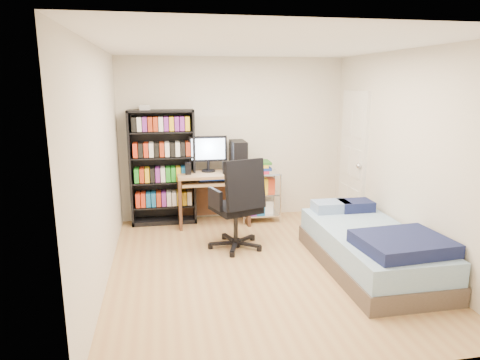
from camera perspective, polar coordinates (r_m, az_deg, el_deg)
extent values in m
cube|color=tan|center=(5.18, 2.89, -11.52)|extent=(3.50, 4.00, 0.04)
cube|color=white|center=(4.74, 3.25, 17.73)|extent=(3.50, 4.00, 0.04)
cube|color=silver|center=(6.75, -0.97, 5.49)|extent=(3.50, 0.04, 2.50)
cube|color=silver|center=(2.93, 12.38, -4.68)|extent=(3.50, 0.04, 2.50)
cube|color=silver|center=(4.71, -18.36, 1.60)|extent=(0.04, 4.00, 2.50)
cube|color=silver|center=(5.49, 21.37, 2.88)|extent=(0.04, 4.00, 2.50)
cube|color=black|center=(6.55, -10.28, 1.62)|extent=(0.97, 0.32, 1.73)
cube|color=black|center=(6.69, -10.07, -3.38)|extent=(0.91, 0.30, 0.02)
cube|color=#B33417|center=(6.64, -10.11, -2.37)|extent=(0.84, 0.26, 0.21)
cube|color=black|center=(6.59, -10.20, -0.22)|extent=(0.91, 0.30, 0.02)
cube|color=#1763A5|center=(6.55, -10.24, 0.82)|extent=(0.84, 0.26, 0.21)
cube|color=black|center=(6.52, -10.33, 3.02)|extent=(0.91, 0.30, 0.02)
cube|color=yellow|center=(6.49, -10.38, 4.08)|extent=(0.84, 0.26, 0.21)
cube|color=black|center=(6.46, -10.47, 6.32)|extent=(0.91, 0.30, 0.02)
cube|color=green|center=(6.44, -10.51, 7.41)|extent=(0.84, 0.26, 0.21)
cube|color=silver|center=(6.44, -12.55, 9.42)|extent=(0.15, 0.14, 0.07)
cube|color=tan|center=(6.44, -3.66, 0.79)|extent=(1.06, 0.58, 0.04)
cube|color=#39281F|center=(6.50, -8.06, -2.81)|extent=(0.04, 0.58, 0.75)
cube|color=#39281F|center=(6.61, 0.76, -2.40)|extent=(0.04, 0.58, 0.75)
cube|color=#39281F|center=(6.79, -3.89, -1.84)|extent=(1.02, 0.03, 0.69)
cube|color=tan|center=(6.38, -3.55, -0.29)|extent=(0.95, 0.48, 0.03)
cube|color=black|center=(6.36, -3.53, -0.10)|extent=(0.47, 0.16, 0.03)
cube|color=black|center=(6.48, -4.29, 4.18)|extent=(0.57, 0.05, 0.38)
cube|color=silver|center=(6.45, -4.26, 4.14)|extent=(0.51, 0.01, 0.32)
cube|color=black|center=(6.51, -0.22, 3.21)|extent=(0.21, 0.44, 0.47)
cube|color=black|center=(6.34, -6.94, 1.54)|extent=(0.08, 0.08, 0.18)
cube|color=black|center=(6.34, -1.94, 1.64)|extent=(0.08, 0.08, 0.18)
cylinder|color=black|center=(5.61, -0.58, -6.02)|extent=(0.06, 0.06, 0.43)
cube|color=black|center=(5.53, -0.58, -3.72)|extent=(0.68, 0.68, 0.09)
cube|color=black|center=(5.23, 0.69, -0.63)|extent=(0.54, 0.32, 0.62)
cube|color=black|center=(5.36, -3.33, -2.53)|extent=(0.15, 0.33, 0.25)
cube|color=black|center=(5.63, 2.02, -1.78)|extent=(0.15, 0.33, 0.25)
cylinder|color=silver|center=(6.43, 0.57, -2.75)|extent=(0.03, 0.03, 0.77)
cylinder|color=silver|center=(6.55, 5.43, -2.52)|extent=(0.03, 0.03, 0.77)
cylinder|color=silver|center=(6.81, -0.01, -1.86)|extent=(0.03, 0.03, 0.77)
cylinder|color=silver|center=(6.92, 4.59, -1.66)|extent=(0.03, 0.03, 0.77)
cube|color=silver|center=(6.75, 2.63, -4.45)|extent=(0.57, 0.41, 0.02)
cube|color=silver|center=(6.66, 2.66, -1.73)|extent=(0.57, 0.41, 0.02)
cube|color=silver|center=(6.58, 2.69, 0.97)|extent=(0.57, 0.41, 0.02)
cube|color=#B61A38|center=(6.56, 2.70, 1.82)|extent=(0.25, 0.31, 0.18)
cube|color=brown|center=(5.28, 16.82, -10.14)|extent=(1.03, 2.06, 0.21)
cube|color=#8CB4D1|center=(5.20, 16.99, -7.83)|extent=(0.99, 2.02, 0.25)
cube|color=#151C43|center=(4.70, 20.87, -7.95)|extent=(0.92, 0.78, 0.14)
cube|color=#A7C5ED|center=(5.78, 12.02, -3.46)|extent=(0.46, 0.31, 0.13)
cube|color=#151C43|center=(5.90, 15.15, -3.30)|extent=(0.43, 0.31, 0.13)
cube|color=#432515|center=(5.11, 17.35, -6.64)|extent=(0.29, 0.23, 0.02)
cube|color=silver|center=(6.67, 14.82, 2.80)|extent=(0.05, 0.80, 2.00)
sphere|color=silver|center=(6.37, 15.56, 1.84)|extent=(0.08, 0.08, 0.08)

